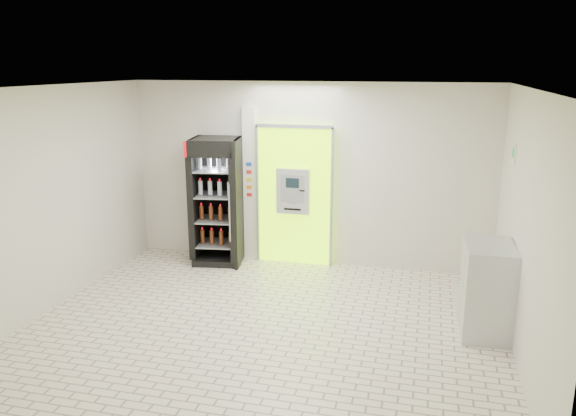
% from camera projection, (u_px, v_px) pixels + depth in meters
% --- Properties ---
extents(ground, '(6.00, 6.00, 0.00)m').
position_uv_depth(ground, '(266.00, 325.00, 7.24)').
color(ground, beige).
rests_on(ground, ground).
extents(room_shell, '(6.00, 6.00, 6.00)m').
position_uv_depth(room_shell, '(264.00, 185.00, 6.78)').
color(room_shell, beige).
rests_on(room_shell, ground).
extents(atm_assembly, '(1.30, 0.24, 2.33)m').
position_uv_depth(atm_assembly, '(295.00, 195.00, 9.26)').
color(atm_assembly, '#9FFA00').
rests_on(atm_assembly, ground).
extents(pillar, '(0.22, 0.11, 2.60)m').
position_uv_depth(pillar, '(250.00, 184.00, 9.45)').
color(pillar, silver).
rests_on(pillar, ground).
extents(beverage_cooler, '(0.89, 0.84, 2.10)m').
position_uv_depth(beverage_cooler, '(218.00, 203.00, 9.35)').
color(beverage_cooler, black).
rests_on(beverage_cooler, ground).
extents(steel_cabinet, '(0.61, 0.88, 1.15)m').
position_uv_depth(steel_cabinet, '(487.00, 289.00, 6.91)').
color(steel_cabinet, '#B7B9BF').
rests_on(steel_cabinet, ground).
extents(exit_sign, '(0.02, 0.22, 0.26)m').
position_uv_depth(exit_sign, '(514.00, 154.00, 7.32)').
color(exit_sign, white).
rests_on(exit_sign, room_shell).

